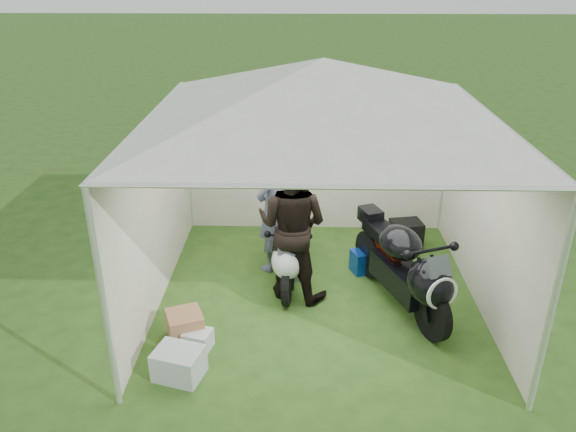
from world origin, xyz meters
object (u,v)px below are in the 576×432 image
motorcycle_white (291,248)px  equipment_box (406,235)px  canopy_tent (323,96)px  motorcycle_black (406,267)px  person_dark_jacket (292,226)px  crate_0 (179,363)px  paddock_stand (367,261)px  crate_2 (198,340)px  person_blue_jacket (275,209)px  crate_1 (185,326)px

motorcycle_white → equipment_box: 1.96m
canopy_tent → motorcycle_black: 2.27m
person_dark_jacket → crate_0: 2.16m
paddock_stand → motorcycle_white: bearing=-164.2°
canopy_tent → motorcycle_white: bearing=140.1°
motorcycle_black → crate_2: (-2.41, -0.85, -0.48)m
person_dark_jacket → crate_2: person_dark_jacket is taller
motorcycle_white → canopy_tent: bearing=-35.4°
person_dark_jacket → crate_2: 1.78m
paddock_stand → person_blue_jacket: 1.48m
motorcycle_black → paddock_stand: (-0.35, 0.91, -0.43)m
canopy_tent → paddock_stand: size_ratio=13.53×
equipment_box → crate_2: size_ratio=1.49×
paddock_stand → crate_1: (-2.23, -1.60, 0.01)m
motorcycle_white → paddock_stand: motorcycle_white is taller
motorcycle_black → person_dark_jacket: size_ratio=1.06×
crate_0 → crate_1: size_ratio=1.26×
paddock_stand → crate_2: bearing=-139.5°
person_blue_jacket → paddock_stand: bearing=125.7°
crate_1 → person_dark_jacket: bearing=40.2°
paddock_stand → crate_1: size_ratio=1.10×
motorcycle_white → crate_0: motorcycle_white is taller
person_dark_jacket → crate_0: size_ratio=4.03×
paddock_stand → crate_1: 2.74m
paddock_stand → equipment_box: bearing=46.0°
motorcycle_white → equipment_box: (1.69, 0.96, -0.28)m
crate_0 → crate_2: crate_0 is taller
canopy_tent → paddock_stand: 2.58m
motorcycle_black → paddock_stand: 1.07m
motorcycle_white → motorcycle_black: size_ratio=0.89×
crate_1 → crate_2: (0.17, -0.16, -0.06)m
equipment_box → crate_2: 3.63m
person_dark_jacket → equipment_box: (1.67, 1.26, -0.75)m
person_blue_jacket → motorcycle_white: bearing=71.0°
person_blue_jacket → equipment_box: person_blue_jacket is taller
crate_1 → crate_0: bearing=-85.2°
person_dark_jacket → equipment_box: 2.22m
motorcycle_black → crate_1: 2.70m
motorcycle_white → equipment_box: motorcycle_white is taller
motorcycle_black → crate_2: bearing=178.4°
paddock_stand → crate_0: 3.11m
person_dark_jacket → crate_1: size_ratio=5.08×
person_dark_jacket → motorcycle_white: bearing=-63.9°
canopy_tent → crate_0: canopy_tent is taller
equipment_box → crate_0: bearing=-134.2°
person_blue_jacket → crate_1: (-0.95, -1.68, -0.73)m
canopy_tent → crate_1: 3.02m
motorcycle_white → person_blue_jacket: (-0.23, 0.37, 0.40)m
person_dark_jacket → motorcycle_black: bearing=-170.1°
motorcycle_white → crate_1: size_ratio=4.76×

